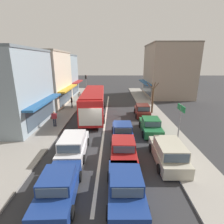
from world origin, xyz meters
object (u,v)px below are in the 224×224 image
at_px(parked_wagon_kerb_front, 168,153).
at_px(pedestrian_with_handbag_near, 80,96).
at_px(wagon_adjacent_lane_lead, 73,145).
at_px(traffic_light_downstreet, 86,82).
at_px(directional_road_sign, 180,116).
at_px(pedestrian_far_walker, 72,102).
at_px(city_bus, 94,101).
at_px(pedestrian_browsing_midblock, 54,118).
at_px(parked_sedan_kerb_second, 151,126).
at_px(street_tree_right, 153,99).
at_px(sedan_queue_far_back, 122,132).
at_px(sedan_behind_bus_near, 123,149).
at_px(sedan_behind_bus_mid, 59,187).
at_px(sedan_queue_gap_filler, 126,187).
at_px(parked_hatchback_kerb_third, 142,111).

bearing_deg(parked_wagon_kerb_front, pedestrian_with_handbag_near, 117.34).
distance_m(wagon_adjacent_lane_lead, traffic_light_downstreet, 21.58).
bearing_deg(directional_road_sign, pedestrian_far_walker, 133.49).
relative_size(city_bus, pedestrian_browsing_midblock, 6.73).
bearing_deg(parked_wagon_kerb_front, pedestrian_browsing_midblock, 146.73).
bearing_deg(parked_sedan_kerb_second, wagon_adjacent_lane_lead, -147.14).
height_order(parked_sedan_kerb_second, street_tree_right, street_tree_right).
xyz_separation_m(sedan_queue_far_back, pedestrian_browsing_midblock, (-6.97, 2.70, 0.40)).
distance_m(directional_road_sign, pedestrian_with_handbag_near, 19.43).
height_order(sedan_queue_far_back, pedestrian_browsing_midblock, pedestrian_browsing_midblock).
height_order(sedan_behind_bus_near, directional_road_sign, directional_road_sign).
distance_m(wagon_adjacent_lane_lead, pedestrian_with_handbag_near, 17.43).
height_order(sedan_behind_bus_near, street_tree_right, street_tree_right).
height_order(sedan_queue_far_back, directional_road_sign, directional_road_sign).
xyz_separation_m(wagon_adjacent_lane_lead, pedestrian_browsing_midblock, (-3.19, 5.46, 0.32)).
height_order(sedan_behind_bus_near, pedestrian_far_walker, pedestrian_far_walker).
relative_size(parked_sedan_kerb_second, street_tree_right, 0.99).
xyz_separation_m(city_bus, directional_road_sign, (7.66, -8.46, 0.80)).
height_order(sedan_behind_bus_mid, sedan_queue_gap_filler, same).
distance_m(wagon_adjacent_lane_lead, sedan_queue_gap_filler, 5.62).
height_order(sedan_behind_bus_near, parked_hatchback_kerb_third, parked_hatchback_kerb_third).
distance_m(sedan_behind_bus_near, pedestrian_with_handbag_near, 18.80).
height_order(wagon_adjacent_lane_lead, pedestrian_with_handbag_near, pedestrian_with_handbag_near).
height_order(city_bus, street_tree_right, street_tree_right).
distance_m(traffic_light_downstreet, street_tree_right, 14.86).
relative_size(sedan_behind_bus_near, pedestrian_browsing_midblock, 2.59).
height_order(street_tree_right, pedestrian_with_handbag_near, street_tree_right).
height_order(sedan_queue_far_back, parked_wagon_kerb_front, parked_wagon_kerb_front).
bearing_deg(pedestrian_far_walker, street_tree_right, -11.90).
height_order(sedan_queue_gap_filler, pedestrian_with_handbag_near, pedestrian_with_handbag_near).
distance_m(city_bus, sedan_queue_far_back, 7.74).
xyz_separation_m(sedan_behind_bus_mid, traffic_light_downstreet, (-2.41, 25.73, 2.19)).
relative_size(sedan_queue_far_back, parked_sedan_kerb_second, 0.99).
bearing_deg(parked_sedan_kerb_second, pedestrian_far_walker, 137.81).
bearing_deg(parked_hatchback_kerb_third, directional_road_sign, -79.60).
relative_size(sedan_behind_bus_near, parked_wagon_kerb_front, 0.94).
distance_m(sedan_behind_bus_near, traffic_light_downstreet, 22.70).
bearing_deg(sedan_queue_far_back, traffic_light_downstreet, 107.81).
height_order(parked_wagon_kerb_front, directional_road_sign, directional_road_sign).
height_order(directional_road_sign, pedestrian_far_walker, directional_road_sign).
height_order(city_bus, directional_road_sign, directional_road_sign).
bearing_deg(traffic_light_downstreet, sedan_behind_bus_mid, -84.65).
bearing_deg(traffic_light_downstreet, parked_sedan_kerb_second, -62.80).
relative_size(sedan_queue_far_back, traffic_light_downstreet, 1.00).
distance_m(sedan_queue_gap_filler, parked_sedan_kerb_second, 9.11).
height_order(sedan_behind_bus_mid, pedestrian_with_handbag_near, pedestrian_with_handbag_near).
height_order(sedan_behind_bus_near, pedestrian_browsing_midblock, pedestrian_browsing_midblock).
xyz_separation_m(parked_wagon_kerb_front, pedestrian_far_walker, (-9.81, 14.08, 0.32)).
height_order(city_bus, parked_sedan_kerb_second, city_bus).
xyz_separation_m(sedan_queue_far_back, parked_hatchback_kerb_third, (2.84, 6.74, 0.05)).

